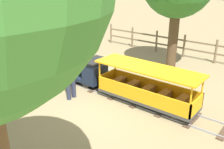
% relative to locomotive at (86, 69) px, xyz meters
% --- Properties ---
extents(ground_plane, '(60.00, 60.00, 0.00)m').
position_rel_locomotive_xyz_m(ground_plane, '(0.00, -1.00, -0.48)').
color(ground_plane, '#8C7A56').
extents(track, '(0.78, 6.40, 0.04)m').
position_rel_locomotive_xyz_m(track, '(0.00, -1.20, -0.46)').
color(track, gray).
rests_on(track, ground_plane).
extents(locomotive, '(0.74, 1.45, 0.98)m').
position_rel_locomotive_xyz_m(locomotive, '(0.00, 0.00, 0.00)').
color(locomotive, '#192338').
rests_on(locomotive, ground_plane).
extents(passenger_car, '(0.84, 2.70, 0.97)m').
position_rel_locomotive_xyz_m(passenger_car, '(0.00, -2.10, -0.06)').
color(passenger_car, '#3F3F3F').
rests_on(passenger_car, ground_plane).
extents(conductor_person, '(0.30, 0.30, 1.62)m').
position_rel_locomotive_xyz_m(conductor_person, '(-0.93, -0.35, 0.47)').
color(conductor_person, '#282D47').
rests_on(conductor_person, ground_plane).
extents(fence_section, '(0.08, 7.48, 0.90)m').
position_rel_locomotive_xyz_m(fence_section, '(4.36, -1.20, 0.00)').
color(fence_section, '#756047').
rests_on(fence_section, ground_plane).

